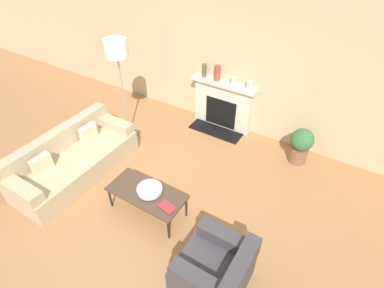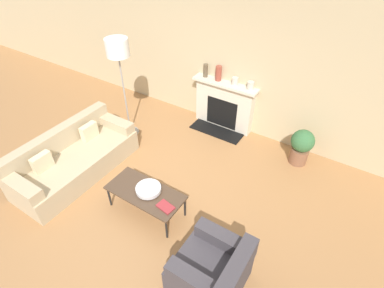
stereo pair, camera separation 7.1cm
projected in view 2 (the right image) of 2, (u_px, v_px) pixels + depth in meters
ground_plane at (137, 200)px, 4.84m from camera, size 18.00×18.00×0.00m
wall_back at (223, 57)px, 5.74m from camera, size 18.00×0.06×2.90m
fireplace at (224, 106)px, 6.18m from camera, size 1.36×0.59×1.01m
couch at (74, 159)px, 5.20m from camera, size 0.91×2.18×0.77m
armchair_near at (212, 271)px, 3.59m from camera, size 0.82×0.82×0.76m
coffee_table at (145, 193)px, 4.45m from camera, size 1.18×0.54×0.41m
bowl at (148, 189)px, 4.41m from camera, size 0.38×0.38×0.08m
book at (166, 207)px, 4.20m from camera, size 0.26×0.19×0.02m
floor_lamp at (118, 55)px, 5.23m from camera, size 0.41×0.41×1.98m
mantel_vase_left at (206, 70)px, 5.98m from camera, size 0.09×0.09×0.27m
mantel_vase_center_left at (219, 73)px, 5.85m from camera, size 0.12×0.12×0.29m
mantel_vase_center_right at (235, 81)px, 5.74m from camera, size 0.12×0.12×0.15m
mantel_vase_right at (251, 86)px, 5.60m from camera, size 0.13×0.13×0.16m
potted_plant at (301, 146)px, 5.33m from camera, size 0.41×0.41×0.69m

